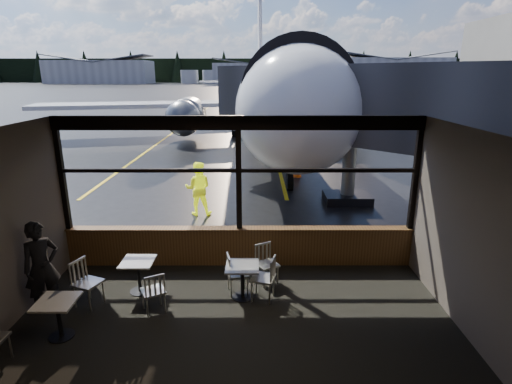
{
  "coord_description": "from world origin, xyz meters",
  "views": [
    {
      "loc": [
        0.38,
        -8.63,
        4.36
      ],
      "look_at": [
        0.39,
        1.0,
        1.5
      ],
      "focal_mm": 28.0,
      "sensor_mm": 36.0,
      "label": 1
    }
  ],
  "objects_px": {
    "chair_near_w": "(238,274)",
    "ground_crew": "(198,188)",
    "airliner": "(270,49)",
    "cone_nose": "(297,171)",
    "passenger": "(42,267)",
    "chair_near_n": "(267,265)",
    "cafe_table_mid": "(139,276)",
    "chair_near_e": "(263,278)",
    "chair_mid_w": "(88,283)",
    "cafe_table_left": "(59,319)",
    "cafe_table_near": "(242,282)",
    "jet_bridge": "(347,127)",
    "chair_mid_s": "(153,291)"
  },
  "relations": [
    {
      "from": "airliner",
      "to": "chair_near_e",
      "type": "height_order",
      "value": "airliner"
    },
    {
      "from": "cafe_table_mid",
      "to": "jet_bridge",
      "type": "bearing_deg",
      "value": 50.21
    },
    {
      "from": "cafe_table_mid",
      "to": "passenger",
      "type": "relative_size",
      "value": 0.4
    },
    {
      "from": "chair_near_e",
      "to": "ground_crew",
      "type": "bearing_deg",
      "value": 36.11
    },
    {
      "from": "chair_near_w",
      "to": "ground_crew",
      "type": "relative_size",
      "value": 0.51
    },
    {
      "from": "jet_bridge",
      "to": "cafe_table_left",
      "type": "height_order",
      "value": "jet_bridge"
    },
    {
      "from": "chair_near_w",
      "to": "chair_mid_s",
      "type": "bearing_deg",
      "value": -79.42
    },
    {
      "from": "ground_crew",
      "to": "cone_nose",
      "type": "relative_size",
      "value": 3.12
    },
    {
      "from": "chair_near_e",
      "to": "chair_near_w",
      "type": "height_order",
      "value": "chair_near_e"
    },
    {
      "from": "airliner",
      "to": "ground_crew",
      "type": "distance_m",
      "value": 16.81
    },
    {
      "from": "cafe_table_near",
      "to": "chair_mid_w",
      "type": "xyz_separation_m",
      "value": [
        -2.98,
        -0.27,
        0.11
      ]
    },
    {
      "from": "cafe_table_mid",
      "to": "chair_near_n",
      "type": "distance_m",
      "value": 2.67
    },
    {
      "from": "passenger",
      "to": "cafe_table_near",
      "type": "bearing_deg",
      "value": -38.95
    },
    {
      "from": "cafe_table_near",
      "to": "cone_nose",
      "type": "height_order",
      "value": "cafe_table_near"
    },
    {
      "from": "airliner",
      "to": "chair_near_w",
      "type": "distance_m",
      "value": 21.4
    },
    {
      "from": "cafe_table_left",
      "to": "chair_near_e",
      "type": "height_order",
      "value": "chair_near_e"
    },
    {
      "from": "chair_near_e",
      "to": "chair_near_n",
      "type": "height_order",
      "value": "chair_near_e"
    },
    {
      "from": "cafe_table_left",
      "to": "chair_mid_s",
      "type": "relative_size",
      "value": 0.83
    },
    {
      "from": "cafe_table_near",
      "to": "cafe_table_left",
      "type": "height_order",
      "value": "cafe_table_near"
    },
    {
      "from": "passenger",
      "to": "chair_near_n",
      "type": "bearing_deg",
      "value": -32.09
    },
    {
      "from": "cafe_table_mid",
      "to": "ground_crew",
      "type": "distance_m",
      "value": 4.88
    },
    {
      "from": "airliner",
      "to": "cone_nose",
      "type": "distance_m",
      "value": 12.33
    },
    {
      "from": "cafe_table_left",
      "to": "chair_near_e",
      "type": "distance_m",
      "value": 3.69
    },
    {
      "from": "cafe_table_near",
      "to": "chair_near_e",
      "type": "relative_size",
      "value": 0.77
    },
    {
      "from": "chair_mid_s",
      "to": "ground_crew",
      "type": "relative_size",
      "value": 0.5
    },
    {
      "from": "cone_nose",
      "to": "passenger",
      "type": "bearing_deg",
      "value": -119.57
    },
    {
      "from": "chair_near_e",
      "to": "ground_crew",
      "type": "distance_m",
      "value": 5.49
    },
    {
      "from": "chair_mid_w",
      "to": "ground_crew",
      "type": "bearing_deg",
      "value": -172.78
    },
    {
      "from": "chair_mid_s",
      "to": "chair_mid_w",
      "type": "xyz_separation_m",
      "value": [
        -1.31,
        0.22,
        0.05
      ]
    },
    {
      "from": "chair_near_w",
      "to": "chair_mid_w",
      "type": "distance_m",
      "value": 2.91
    },
    {
      "from": "cafe_table_near",
      "to": "ground_crew",
      "type": "relative_size",
      "value": 0.42
    },
    {
      "from": "cafe_table_near",
      "to": "chair_near_w",
      "type": "xyz_separation_m",
      "value": [
        -0.1,
        0.18,
        0.08
      ]
    },
    {
      "from": "airliner",
      "to": "ground_crew",
      "type": "height_order",
      "value": "airliner"
    },
    {
      "from": "chair_near_w",
      "to": "chair_mid_s",
      "type": "distance_m",
      "value": 1.7
    },
    {
      "from": "airliner",
      "to": "cafe_table_mid",
      "type": "xyz_separation_m",
      "value": [
        -3.34,
        -20.61,
        -5.56
      ]
    },
    {
      "from": "cafe_table_mid",
      "to": "ground_crew",
      "type": "bearing_deg",
      "value": 83.27
    },
    {
      "from": "cafe_table_mid",
      "to": "chair_mid_w",
      "type": "height_order",
      "value": "chair_mid_w"
    },
    {
      "from": "chair_near_w",
      "to": "cone_nose",
      "type": "relative_size",
      "value": 1.59
    },
    {
      "from": "airliner",
      "to": "cafe_table_left",
      "type": "distance_m",
      "value": 23.18
    },
    {
      "from": "chair_near_n",
      "to": "cafe_table_mid",
      "type": "bearing_deg",
      "value": -20.41
    },
    {
      "from": "jet_bridge",
      "to": "cafe_table_mid",
      "type": "xyz_separation_m",
      "value": [
        -5.63,
        -6.75,
        -2.19
      ]
    },
    {
      "from": "chair_near_w",
      "to": "ground_crew",
      "type": "xyz_separation_m",
      "value": [
        -1.47,
        4.86,
        0.42
      ]
    },
    {
      "from": "chair_mid_w",
      "to": "cone_nose",
      "type": "relative_size",
      "value": 1.72
    },
    {
      "from": "jet_bridge",
      "to": "passenger",
      "type": "distance_m",
      "value": 10.46
    },
    {
      "from": "cafe_table_left",
      "to": "chair_near_n",
      "type": "distance_m",
      "value": 4.04
    },
    {
      "from": "cafe_table_left",
      "to": "cafe_table_near",
      "type": "bearing_deg",
      "value": 22.24
    },
    {
      "from": "cafe_table_left",
      "to": "chair_mid_s",
      "type": "bearing_deg",
      "value": 28.66
    },
    {
      "from": "cafe_table_near",
      "to": "cafe_table_mid",
      "type": "bearing_deg",
      "value": 174.03
    },
    {
      "from": "chair_near_e",
      "to": "chair_near_n",
      "type": "xyz_separation_m",
      "value": [
        0.1,
        0.64,
        -0.03
      ]
    },
    {
      "from": "cafe_table_near",
      "to": "chair_mid_w",
      "type": "height_order",
      "value": "chair_mid_w"
    }
  ]
}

